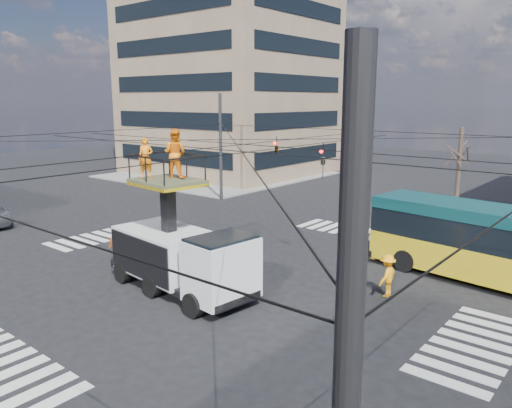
% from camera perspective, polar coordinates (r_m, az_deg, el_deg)
% --- Properties ---
extents(ground, '(120.00, 120.00, 0.00)m').
position_cam_1_polar(ground, '(21.97, -2.51, -8.16)').
color(ground, black).
rests_on(ground, ground).
extents(sidewalk_nw, '(18.00, 18.00, 0.12)m').
position_cam_1_polar(sidewalk_nw, '(50.88, -4.46, 3.37)').
color(sidewalk_nw, slate).
rests_on(sidewalk_nw, ground).
extents(crosswalks, '(22.40, 22.40, 0.02)m').
position_cam_1_polar(crosswalks, '(21.97, -2.51, -8.14)').
color(crosswalks, silver).
rests_on(crosswalks, ground).
extents(building_tower, '(18.06, 16.06, 30.00)m').
position_cam_1_polar(building_tower, '(53.70, -3.20, 19.83)').
color(building_tower, '#7E6250').
rests_on(building_tower, ground).
extents(overhead_network, '(24.24, 24.24, 8.00)m').
position_cam_1_polar(overhead_network, '(21.25, -2.04, 3.10)').
color(overhead_network, '#2D2D30').
rests_on(overhead_network, ground).
extents(tree_a, '(2.00, 2.00, 6.00)m').
position_cam_1_polar(tree_a, '(30.32, 22.30, 5.50)').
color(tree_a, '#382B21').
rests_on(tree_a, ground).
extents(utility_truck, '(7.21, 3.25, 6.39)m').
position_cam_1_polar(utility_truck, '(19.76, -8.52, -4.30)').
color(utility_truck, black).
rests_on(utility_truck, ground).
extents(traffic_cone, '(0.36, 0.36, 0.63)m').
position_cam_1_polar(traffic_cone, '(25.08, -15.02, -5.25)').
color(traffic_cone, '#FF230A').
rests_on(traffic_cone, ground).
extents(worker_ground, '(0.80, 1.14, 1.80)m').
position_cam_1_polar(worker_ground, '(24.18, -15.69, -4.48)').
color(worker_ground, '#D2530D').
rests_on(worker_ground, ground).
extents(flagger, '(0.66, 1.11, 1.69)m').
position_cam_1_polar(flagger, '(20.13, 14.77, -7.92)').
color(flagger, '#FF9D10').
rests_on(flagger, ground).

